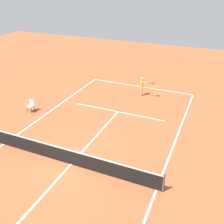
# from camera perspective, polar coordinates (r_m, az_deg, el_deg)

# --- Properties ---
(ground_plane) EXTENTS (60.00, 60.00, 0.00)m
(ground_plane) POSITION_cam_1_polar(r_m,az_deg,el_deg) (14.58, -9.07, -11.35)
(ground_plane) COLOR #AD5933
(court_lines) EXTENTS (9.71, 24.79, 0.01)m
(court_lines) POSITION_cam_1_polar(r_m,az_deg,el_deg) (14.58, -9.07, -11.34)
(court_lines) COLOR white
(court_lines) RESTS_ON ground
(tennis_net) EXTENTS (10.31, 0.10, 1.07)m
(tennis_net) POSITION_cam_1_polar(r_m,az_deg,el_deg) (14.28, -9.22, -9.80)
(tennis_net) COLOR #4C4C51
(tennis_net) RESTS_ON ground
(player_serving) EXTENTS (1.28, 0.49, 1.66)m
(player_serving) POSITION_cam_1_polar(r_m,az_deg,el_deg) (22.13, 6.75, 5.96)
(player_serving) COLOR #D8A884
(player_serving) RESTS_ON ground
(tennis_ball) EXTENTS (0.07, 0.07, 0.07)m
(tennis_ball) POSITION_cam_1_polar(r_m,az_deg,el_deg) (22.11, 2.61, 3.44)
(tennis_ball) COLOR #CCE033
(tennis_ball) RESTS_ON ground
(courtside_chair_mid) EXTENTS (0.44, 0.46, 0.95)m
(courtside_chair_mid) POSITION_cam_1_polar(r_m,az_deg,el_deg) (20.40, -17.52, 1.47)
(courtside_chair_mid) COLOR #262626
(courtside_chair_mid) RESTS_ON ground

